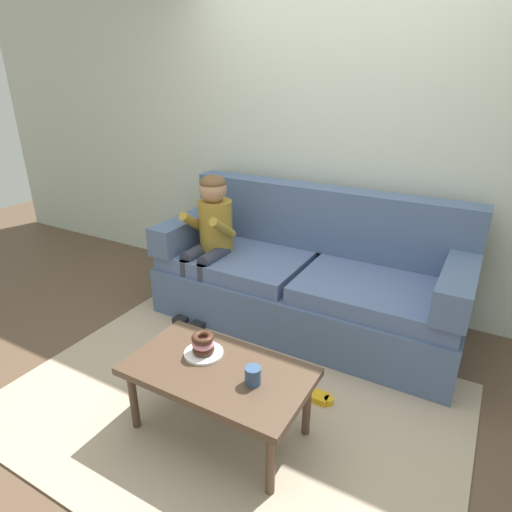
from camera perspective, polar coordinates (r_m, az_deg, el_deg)
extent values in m
plane|color=brown|center=(2.86, -0.75, -16.09)|extent=(10.00, 10.00, 0.00)
cube|color=beige|center=(3.52, 11.12, 16.04)|extent=(8.00, 0.10, 2.80)
cube|color=tan|center=(2.69, -3.58, -18.89)|extent=(2.58, 1.83, 0.01)
cube|color=slate|center=(3.35, 6.35, -5.96)|extent=(2.25, 0.90, 0.38)
cube|color=slate|center=(3.43, -2.44, -0.44)|extent=(1.08, 0.74, 0.12)
cube|color=slate|center=(3.04, 15.95, -4.57)|extent=(1.08, 0.74, 0.12)
cube|color=slate|center=(3.42, 9.11, 4.81)|extent=(2.25, 0.20, 0.50)
cube|color=slate|center=(3.65, -8.26, 3.71)|extent=(0.20, 0.90, 0.22)
cube|color=slate|center=(2.97, 25.18, -3.06)|extent=(0.20, 0.90, 0.22)
cube|color=#4C3828|center=(2.30, -5.03, -14.90)|extent=(0.95, 0.53, 0.04)
cylinder|color=#4C3828|center=(2.53, -15.81, -17.79)|extent=(0.04, 0.04, 0.38)
cylinder|color=#4C3828|center=(2.15, 1.91, -25.62)|extent=(0.04, 0.04, 0.38)
cylinder|color=#4C3828|center=(2.76, -9.74, -13.26)|extent=(0.04, 0.04, 0.38)
cylinder|color=#4C3828|center=(2.42, 6.70, -19.11)|extent=(0.04, 0.04, 0.38)
cylinder|color=olive|center=(3.40, -5.31, 3.99)|extent=(0.26, 0.26, 0.40)
sphere|color=tan|center=(3.30, -5.69, 8.76)|extent=(0.21, 0.21, 0.21)
ellipsoid|color=brown|center=(3.29, -5.73, 9.56)|extent=(0.20, 0.20, 0.12)
cylinder|color=#333847|center=(3.40, -7.73, 0.44)|extent=(0.11, 0.30, 0.11)
cylinder|color=#333847|center=(3.39, -9.04, -4.00)|extent=(0.09, 0.09, 0.44)
cube|color=black|center=(3.48, -9.29, -8.00)|extent=(0.10, 0.20, 0.06)
cylinder|color=olive|center=(3.39, -8.24, 4.39)|extent=(0.07, 0.29, 0.23)
cylinder|color=#333847|center=(3.31, -5.51, -0.08)|extent=(0.11, 0.30, 0.11)
cylinder|color=#333847|center=(3.30, -6.84, -4.65)|extent=(0.09, 0.09, 0.44)
cube|color=black|center=(3.39, -7.14, -8.73)|extent=(0.10, 0.20, 0.06)
cylinder|color=olive|center=(3.24, -4.39, 3.67)|extent=(0.07, 0.29, 0.23)
cylinder|color=white|center=(2.39, -6.91, -12.55)|extent=(0.21, 0.21, 0.01)
torus|color=#422619|center=(2.37, -6.93, -12.06)|extent=(0.17, 0.17, 0.04)
torus|color=pink|center=(2.35, -6.98, -11.34)|extent=(0.12, 0.12, 0.04)
torus|color=#422619|center=(2.33, -7.02, -10.61)|extent=(0.15, 0.15, 0.04)
cylinder|color=#334C72|center=(2.16, -0.41, -15.45)|extent=(0.08, 0.08, 0.09)
cube|color=gold|center=(2.73, 7.79, -17.87)|extent=(0.16, 0.09, 0.05)
cylinder|color=gold|center=(2.75, 6.08, -17.36)|extent=(0.06, 0.06, 0.05)
cylinder|color=gold|center=(2.71, 9.54, -18.37)|extent=(0.06, 0.06, 0.05)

